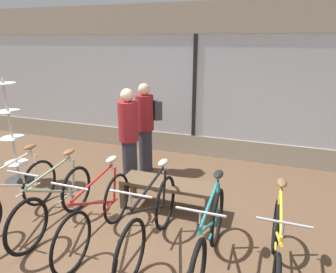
% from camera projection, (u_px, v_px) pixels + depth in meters
% --- Properties ---
extents(ground_plane, '(24.00, 24.00, 0.00)m').
position_uv_depth(ground_plane, '(130.00, 239.00, 3.92)').
color(ground_plane, brown).
extents(shop_back_wall, '(12.00, 0.08, 3.20)m').
position_uv_depth(shop_back_wall, '(195.00, 82.00, 6.32)').
color(shop_back_wall, '#B2A893').
rests_on(shop_back_wall, ground_plane).
extents(bicycle_far_left, '(0.46, 1.80, 1.04)m').
position_uv_depth(bicycle_far_left, '(13.00, 196.00, 4.19)').
color(bicycle_far_left, black).
rests_on(bicycle_far_left, ground_plane).
extents(bicycle_left, '(0.46, 1.69, 1.03)m').
position_uv_depth(bicycle_left, '(55.00, 203.00, 4.05)').
color(bicycle_left, black).
rests_on(bicycle_left, ground_plane).
extents(bicycle_center_left, '(0.46, 1.74, 1.04)m').
position_uv_depth(bicycle_center_left, '(98.00, 214.00, 3.76)').
color(bicycle_center_left, black).
rests_on(bicycle_center_left, ground_plane).
extents(bicycle_center_right, '(0.46, 1.82, 1.05)m').
position_uv_depth(bicycle_center_right, '(151.00, 221.00, 3.60)').
color(bicycle_center_right, black).
rests_on(bicycle_center_right, ground_plane).
extents(bicycle_right, '(0.46, 1.79, 1.05)m').
position_uv_depth(bicycle_right, '(209.00, 239.00, 3.29)').
color(bicycle_right, black).
rests_on(bicycle_right, ground_plane).
extents(bicycle_far_right, '(0.46, 1.68, 1.01)m').
position_uv_depth(bicycle_far_right, '(276.00, 249.00, 3.19)').
color(bicycle_far_right, black).
rests_on(bicycle_far_right, ground_plane).
extents(accessory_rack, '(0.48, 0.48, 1.89)m').
position_uv_depth(accessory_rack, '(13.00, 141.00, 5.32)').
color(accessory_rack, '#333333').
rests_on(accessory_rack, ground_plane).
extents(display_bench, '(1.40, 0.44, 0.47)m').
position_uv_depth(display_bench, '(167.00, 187.00, 4.49)').
color(display_bench, brown).
rests_on(display_bench, ground_plane).
extents(customer_near_rack, '(0.36, 0.36, 1.74)m').
position_uv_depth(customer_near_rack, '(129.00, 137.00, 5.10)').
color(customer_near_rack, '#2D2D38').
rests_on(customer_near_rack, ground_plane).
extents(customer_by_window, '(0.55, 0.53, 1.73)m').
position_uv_depth(customer_by_window, '(146.00, 125.00, 5.71)').
color(customer_by_window, '#2D2D38').
rests_on(customer_by_window, ground_plane).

